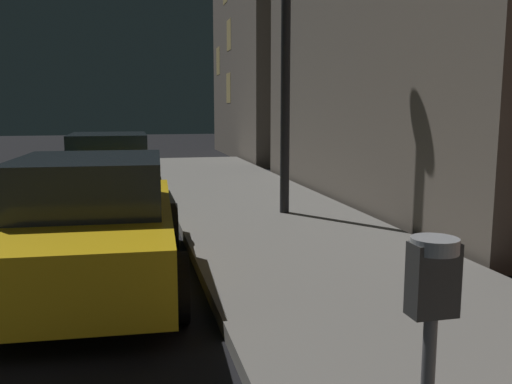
{
  "coord_description": "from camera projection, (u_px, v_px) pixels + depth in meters",
  "views": [
    {
      "loc": [
        3.27,
        -2.08,
        1.94
      ],
      "look_at": [
        4.13,
        1.61,
        1.36
      ],
      "focal_mm": 38.11,
      "sensor_mm": 36.0,
      "label": 1
    }
  ],
  "objects": [
    {
      "name": "parking_meter",
      "position": [
        431.0,
        313.0,
        2.18
      ],
      "size": [
        0.19,
        0.19,
        1.29
      ],
      "color": "#59595B",
      "rests_on": "sidewalk"
    },
    {
      "name": "car_yellow_cab",
      "position": [
        93.0,
        223.0,
        5.97
      ],
      "size": [
        2.1,
        4.26,
        1.43
      ],
      "color": "gold",
      "rests_on": "ground"
    },
    {
      "name": "car_green",
      "position": [
        110.0,
        168.0,
        11.4
      ],
      "size": [
        1.98,
        4.22,
        1.43
      ],
      "color": "#19592D",
      "rests_on": "ground"
    }
  ]
}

